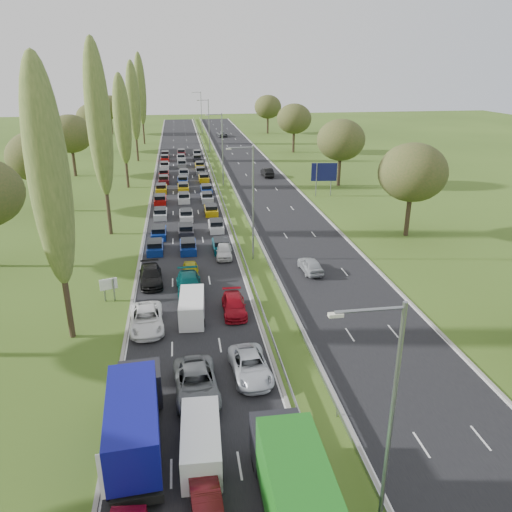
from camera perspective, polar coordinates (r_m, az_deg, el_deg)
ground at (r=88.52m, az=-3.87°, el=8.34°), size 260.00×260.00×0.00m
near_carriageway at (r=90.66m, az=-8.31°, el=8.47°), size 10.50×215.00×0.04m
far_carriageway at (r=91.73m, az=0.24°, el=8.84°), size 10.50×215.00×0.04m
central_reservation at (r=90.83m, az=-4.02°, el=9.02°), size 2.36×215.00×0.32m
lamp_columns at (r=85.43m, az=-3.85°, el=11.98°), size 0.18×140.18×12.00m
poplar_row at (r=75.07m, az=-15.95°, el=14.91°), size 2.80×127.80×22.44m
woodland_left at (r=72.30m, az=-24.44°, el=9.87°), size 8.00×166.00×11.10m
woodland_right at (r=78.36m, az=11.58°, el=12.03°), size 8.00×153.00×11.10m
traffic_queue_fill at (r=85.81m, az=-8.28°, el=8.06°), size 9.03×67.92×0.80m
near_car_2 at (r=40.25m, az=-12.40°, el=-7.06°), size 2.92×5.67×1.53m
near_car_3 at (r=48.12m, az=-11.93°, el=-2.23°), size 2.51×5.30×1.49m
near_car_5 at (r=25.55m, az=-5.70°, el=-26.24°), size 1.72×4.08×1.31m
near_car_6 at (r=32.31m, az=-6.84°, el=-14.24°), size 2.97×5.93×1.61m
near_car_7 at (r=45.46m, az=-7.64°, el=-3.29°), size 2.40×5.56×1.60m
near_car_8 at (r=48.90m, az=-7.48°, el=-1.67°), size 1.58×3.86×1.31m
near_car_9 at (r=27.26m, az=2.80°, el=-22.31°), size 1.61×4.23×1.38m
near_car_10 at (r=33.82m, az=-0.65°, el=-12.47°), size 2.69×5.30×1.43m
near_car_11 at (r=41.67m, az=-2.52°, el=-5.66°), size 1.98×4.71×1.36m
near_car_12 at (r=53.60m, az=-3.69°, el=0.62°), size 1.97×4.30×1.43m
far_car_0 at (r=49.94m, az=6.24°, el=-1.02°), size 1.97×4.39×1.46m
far_car_1 at (r=93.34m, az=1.29°, el=9.55°), size 1.84×4.86×1.58m
far_car_2 at (r=147.85m, az=-3.93°, el=13.76°), size 2.86×5.44×1.46m
blue_lorry at (r=28.34m, az=-13.63°, el=-17.60°), size 2.52×9.07×3.83m
white_van_front at (r=27.97m, az=-6.32°, el=-20.13°), size 2.00×5.11×2.05m
white_van_rear at (r=41.13m, az=-7.34°, el=-5.70°), size 1.93×4.93×1.98m
info_sign at (r=45.25m, az=-16.48°, el=-3.37°), size 1.46×0.53×2.10m
direction_sign at (r=79.19m, az=7.79°, el=9.32°), size 3.98×0.59×5.20m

